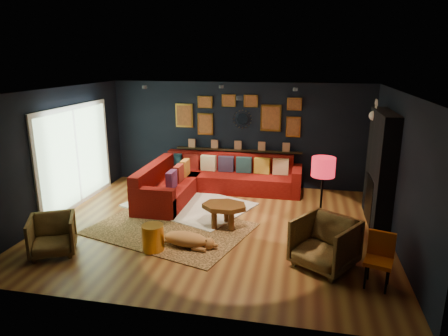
% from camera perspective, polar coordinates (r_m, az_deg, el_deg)
% --- Properties ---
extents(floor, '(6.50, 6.50, 0.00)m').
position_cam_1_polar(floor, '(7.86, -1.39, -8.31)').
color(floor, olive).
rests_on(floor, ground).
extents(room_walls, '(6.50, 6.50, 6.50)m').
position_cam_1_polar(room_walls, '(7.36, -1.47, 3.12)').
color(room_walls, black).
rests_on(room_walls, ground).
extents(sectional, '(3.41, 2.69, 0.86)m').
position_cam_1_polar(sectional, '(9.53, -2.56, -1.92)').
color(sectional, maroon).
rests_on(sectional, ground).
extents(ledge, '(3.20, 0.12, 0.04)m').
position_cam_1_polar(ledge, '(10.07, 2.00, 2.57)').
color(ledge, black).
rests_on(ledge, room_walls).
extents(gallery_wall, '(3.15, 0.04, 1.02)m').
position_cam_1_polar(gallery_wall, '(9.95, 2.01, 7.61)').
color(gallery_wall, gold).
rests_on(gallery_wall, room_walls).
extents(sunburst_mirror, '(0.47, 0.16, 0.47)m').
position_cam_1_polar(sunburst_mirror, '(9.95, 2.65, 6.97)').
color(sunburst_mirror, silver).
rests_on(sunburst_mirror, room_walls).
extents(fireplace, '(0.31, 1.60, 2.20)m').
position_cam_1_polar(fireplace, '(8.32, 21.31, -0.56)').
color(fireplace, black).
rests_on(fireplace, ground).
extents(deer_head, '(0.50, 0.28, 0.45)m').
position_cam_1_polar(deer_head, '(8.61, 21.76, 6.93)').
color(deer_head, white).
rests_on(deer_head, fireplace).
extents(sliding_door, '(0.06, 2.80, 2.20)m').
position_cam_1_polar(sliding_door, '(9.25, -20.36, 1.58)').
color(sliding_door, white).
rests_on(sliding_door, ground).
extents(ceiling_spots, '(3.30, 2.50, 0.06)m').
position_cam_1_polar(ceiling_spots, '(7.99, -0.20, 11.11)').
color(ceiling_spots, black).
rests_on(ceiling_spots, room_walls).
extents(shag_rug, '(3.02, 2.65, 0.03)m').
position_cam_1_polar(shag_rug, '(8.92, -5.00, -5.26)').
color(shag_rug, white).
rests_on(shag_rug, ground).
extents(leopard_rug, '(3.33, 2.78, 0.02)m').
position_cam_1_polar(leopard_rug, '(7.80, -7.70, -8.58)').
color(leopard_rug, tan).
rests_on(leopard_rug, ground).
extents(coffee_table, '(0.89, 0.68, 0.44)m').
position_cam_1_polar(coffee_table, '(7.66, 0.05, -5.81)').
color(coffee_table, '#572A12').
rests_on(coffee_table, shag_rug).
extents(pouf, '(0.57, 0.57, 0.37)m').
position_cam_1_polar(pouf, '(8.71, -8.82, -4.50)').
color(pouf, maroon).
rests_on(pouf, shag_rug).
extents(armchair_left, '(0.93, 0.91, 0.72)m').
position_cam_1_polar(armchair_left, '(7.27, -23.33, -8.57)').
color(armchair_left, '#BA8D45').
rests_on(armchair_left, ground).
extents(armchair_right, '(1.14, 1.12, 0.87)m').
position_cam_1_polar(armchair_right, '(6.47, 14.24, -10.05)').
color(armchair_right, '#BA8D45').
rests_on(armchair_right, ground).
extents(gold_stool, '(0.37, 0.37, 0.46)m').
position_cam_1_polar(gold_stool, '(6.94, -10.09, -9.80)').
color(gold_stool, gold).
rests_on(gold_stool, ground).
extents(orange_chair, '(0.46, 0.46, 0.79)m').
position_cam_1_polar(orange_chair, '(6.20, 21.36, -11.52)').
color(orange_chair, black).
rests_on(orange_chair, ground).
extents(floor_lamp, '(0.41, 0.41, 1.49)m').
position_cam_1_polar(floor_lamp, '(7.22, 13.97, -0.41)').
color(floor_lamp, black).
rests_on(floor_lamp, ground).
extents(dog, '(1.17, 0.68, 0.35)m').
position_cam_1_polar(dog, '(7.01, -5.51, -9.71)').
color(dog, '#AB733D').
rests_on(dog, leopard_rug).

